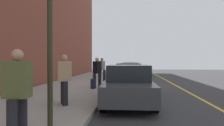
{
  "coord_description": "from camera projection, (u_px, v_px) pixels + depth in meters",
  "views": [
    {
      "loc": [
        14.91,
        0.13,
        1.67
      ],
      "look_at": [
        0.81,
        -1.14,
        1.54
      ],
      "focal_mm": 33.81,
      "sensor_mm": 36.0,
      "label": 1
    }
  ],
  "objects": [
    {
      "name": "ground_plane",
      "position": [
        129.0,
        85.0,
        14.87
      ],
      "size": [
        56.0,
        56.0,
        0.0
      ],
      "primitive_type": "plane",
      "color": "#333335"
    },
    {
      "name": "sidewalk",
      "position": [
        83.0,
        83.0,
        15.17
      ],
      "size": [
        28.0,
        4.6,
        0.15
      ],
      "primitive_type": "cube",
      "color": "gray",
      "rests_on": "ground"
    },
    {
      "name": "lane_stripe_centre",
      "position": [
        175.0,
        85.0,
        14.58
      ],
      "size": [
        28.0,
        0.14,
        0.01
      ],
      "primitive_type": "cube",
      "color": "gold",
      "rests_on": "ground"
    },
    {
      "name": "parked_car_silver",
      "position": [
        131.0,
        69.0,
        25.71
      ],
      "size": [
        4.18,
        2.02,
        1.51
      ],
      "color": "black",
      "rests_on": "ground"
    },
    {
      "name": "parked_car_white",
      "position": [
        130.0,
        71.0,
        20.25
      ],
      "size": [
        4.63,
        2.01,
        1.51
      ],
      "color": "black",
      "rests_on": "ground"
    },
    {
      "name": "parked_car_red",
      "position": [
        128.0,
        74.0,
        14.57
      ],
      "size": [
        4.77,
        1.96,
        1.51
      ],
      "color": "black",
      "rests_on": "ground"
    },
    {
      "name": "parked_car_charcoal",
      "position": [
        129.0,
        84.0,
        8.37
      ],
      "size": [
        4.67,
        1.95,
        1.51
      ],
      "color": "black",
      "rests_on": "ground"
    },
    {
      "name": "pedestrian_olive_coat",
      "position": [
        17.0,
        92.0,
        4.0
      ],
      "size": [
        0.58,
        0.48,
        1.75
      ],
      "color": "black",
      "rests_on": "sidewalk"
    },
    {
      "name": "pedestrian_black_coat",
      "position": [
        97.0,
        71.0,
        12.1
      ],
      "size": [
        0.54,
        0.54,
        1.74
      ],
      "color": "black",
      "rests_on": "sidewalk"
    },
    {
      "name": "pedestrian_tan_coat",
      "position": [
        64.0,
        78.0,
        7.38
      ],
      "size": [
        0.53,
        0.55,
        1.75
      ],
      "color": "black",
      "rests_on": "sidewalk"
    },
    {
      "name": "pedestrian_grey_coat",
      "position": [
        102.0,
        69.0,
        16.49
      ],
      "size": [
        0.56,
        0.52,
        1.77
      ],
      "color": "black",
      "rests_on": "sidewalk"
    },
    {
      "name": "traffic_light_pole",
      "position": [
        50.0,
        1.0,
        4.72
      ],
      "size": [
        0.35,
        0.26,
        4.23
      ],
      "color": "#2D2D19",
      "rests_on": "sidewalk"
    },
    {
      "name": "rolling_suitcase",
      "position": [
        93.0,
        84.0,
        11.64
      ],
      "size": [
        0.34,
        0.22,
        0.89
      ],
      "color": "#191E38",
      "rests_on": "sidewalk"
    }
  ]
}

